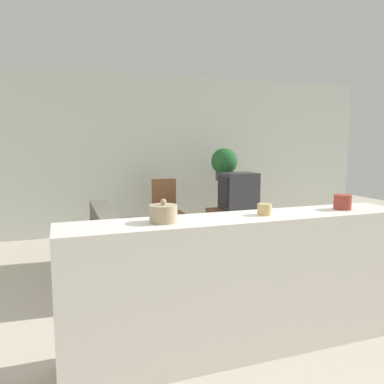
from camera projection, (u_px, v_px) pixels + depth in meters
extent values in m
plane|color=beige|center=(212.00, 314.00, 3.38)|extent=(14.00, 14.00, 0.00)
cube|color=silver|center=(136.00, 154.00, 6.41)|extent=(9.00, 0.06, 2.70)
cube|color=#605B51|center=(140.00, 258.00, 4.36)|extent=(0.99, 1.67, 0.41)
cube|color=#605B51|center=(105.00, 227.00, 4.18)|extent=(0.20, 1.67, 0.38)
cube|color=#605B51|center=(156.00, 273.00, 3.64)|extent=(0.99, 0.16, 0.56)
cube|color=#605B51|center=(129.00, 237.00, 5.06)|extent=(0.99, 0.16, 0.56)
cube|color=brown|center=(238.00, 224.00, 5.99)|extent=(0.94, 0.47, 0.50)
cube|color=#333338|center=(239.00, 191.00, 5.92)|extent=(0.53, 0.45, 0.57)
cube|color=black|center=(223.00, 191.00, 5.83)|extent=(0.02, 0.37, 0.45)
cube|color=brown|center=(167.00, 213.00, 5.87)|extent=(0.44, 0.44, 0.04)
cube|color=brown|center=(164.00, 194.00, 6.03)|extent=(0.40, 0.04, 0.50)
cylinder|color=brown|center=(159.00, 231.00, 5.66)|extent=(0.04, 0.04, 0.43)
cylinder|color=brown|center=(183.00, 229.00, 5.79)|extent=(0.04, 0.04, 0.43)
cylinder|color=brown|center=(153.00, 226.00, 6.02)|extent=(0.04, 0.04, 0.43)
cylinder|color=brown|center=(176.00, 224.00, 6.14)|extent=(0.04, 0.04, 0.43)
cylinder|color=brown|center=(224.00, 207.00, 6.42)|extent=(0.14, 0.14, 0.91)
cylinder|color=#4C4C51|center=(224.00, 176.00, 6.35)|extent=(0.29, 0.29, 0.13)
sphere|color=#23602D|center=(224.00, 161.00, 6.32)|extent=(0.45, 0.45, 0.45)
cube|color=white|center=(243.00, 284.00, 2.75)|extent=(2.62, 0.44, 1.01)
cylinder|color=tan|center=(163.00, 214.00, 2.48)|extent=(0.19, 0.19, 0.12)
sphere|color=tan|center=(163.00, 202.00, 2.47)|extent=(0.04, 0.04, 0.04)
cylinder|color=tan|center=(264.00, 209.00, 2.73)|extent=(0.11, 0.11, 0.08)
cylinder|color=#99382D|center=(343.00, 202.00, 2.96)|extent=(0.14, 0.14, 0.12)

